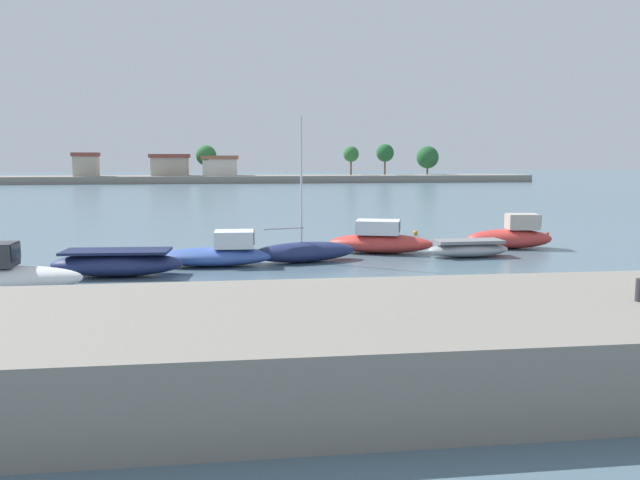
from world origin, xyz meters
TOP-DOWN VIEW (x-y plane):
  - ground_plane at (0.00, 0.00)m, footprint 400.00×400.00m
  - seawall_embankment at (0.00, -6.58)m, footprint 63.97×6.78m
  - moored_boat_0 at (-11.22, 4.43)m, footprint 5.54×1.87m
  - moored_boat_1 at (-7.69, 7.41)m, footprint 5.62×2.38m
  - moored_boat_2 at (-3.51, 9.46)m, footprint 5.63×2.29m
  - moored_boat_3 at (0.57, 10.01)m, footprint 5.47×2.87m
  - moored_boat_4 at (4.85, 12.42)m, footprint 5.85×3.60m
  - moored_boat_5 at (8.96, 10.46)m, footprint 4.30×1.77m
  - moored_boat_6 at (12.43, 13.08)m, footprint 4.85×2.45m
  - mooring_buoy_0 at (8.80, 19.47)m, footprint 0.31×0.31m
  - mooring_buoy_1 at (17.03, 17.96)m, footprint 0.26×0.26m
  - distant_shoreline at (-0.15, 106.21)m, footprint 112.14×10.56m

SIDE VIEW (x-z plane):
  - ground_plane at x=0.00m, z-range 0.00..0.00m
  - mooring_buoy_1 at x=17.03m, z-range 0.00..0.26m
  - mooring_buoy_0 at x=8.80m, z-range 0.00..0.31m
  - moored_boat_5 at x=8.96m, z-range -0.02..0.84m
  - moored_boat_3 at x=0.57m, z-range -2.96..3.97m
  - moored_boat_1 at x=-7.69m, z-range -0.02..1.10m
  - moored_boat_2 at x=-3.51m, z-range -0.24..1.38m
  - moored_boat_0 at x=-11.22m, z-range -0.30..1.58m
  - moored_boat_4 at x=4.85m, z-range -0.20..1.52m
  - moored_boat_6 at x=12.43m, z-range -0.27..1.64m
  - seawall_embankment at x=0.00m, z-range 0.00..1.74m
  - distant_shoreline at x=-0.15m, z-range -2.19..5.44m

